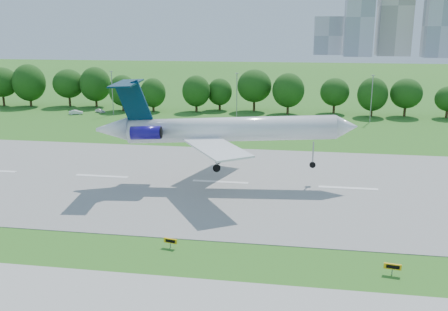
# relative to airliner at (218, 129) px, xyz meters

# --- Properties ---
(ground) EXTENTS (600.00, 600.00, 0.00)m
(ground) POSITION_rel_airliner_xyz_m (-19.71, -24.76, -8.82)
(ground) COLOR #28681B
(ground) RESTS_ON ground
(runway) EXTENTS (400.00, 45.00, 0.08)m
(runway) POSITION_rel_airliner_xyz_m (-19.71, 0.24, -8.78)
(runway) COLOR gray
(runway) RESTS_ON ground
(tree_line) EXTENTS (288.40, 8.40, 10.40)m
(tree_line) POSITION_rel_airliner_xyz_m (-19.71, 67.24, -2.63)
(tree_line) COLOR #382314
(tree_line) RESTS_ON ground
(light_poles) EXTENTS (175.90, 0.25, 12.19)m
(light_poles) POSITION_rel_airliner_xyz_m (-22.21, 57.24, -2.48)
(light_poles) COLOR gray
(light_poles) RESTS_ON ground
(skyline) EXTENTS (127.00, 52.00, 80.00)m
(skyline) POSITION_rel_airliner_xyz_m (80.45, 365.85, 21.64)
(skyline) COLOR #B2B2B7
(skyline) RESTS_ON ground
(airliner) EXTENTS (40.93, 29.64, 13.82)m
(airliner) POSITION_rel_airliner_xyz_m (0.00, 0.00, 0.00)
(airliner) COLOR white
(airliner) RESTS_ON ground
(taxi_sign_centre) EXTENTS (1.59, 0.50, 1.12)m
(taxi_sign_centre) POSITION_rel_airliner_xyz_m (-1.27, -24.65, -8.00)
(taxi_sign_centre) COLOR gray
(taxi_sign_centre) RESTS_ON ground
(taxi_sign_right) EXTENTS (1.73, 0.44, 1.21)m
(taxi_sign_right) POSITION_rel_airliner_xyz_m (22.42, -27.28, -7.93)
(taxi_sign_right) COLOR gray
(taxi_sign_right) RESTS_ON ground
(service_vehicle_a) EXTENTS (3.99, 2.74, 1.25)m
(service_vehicle_a) POSITION_rel_airliner_xyz_m (-50.44, 56.10, -8.20)
(service_vehicle_a) COLOR white
(service_vehicle_a) RESTS_ON ground
(service_vehicle_b) EXTENTS (3.57, 2.77, 1.14)m
(service_vehicle_b) POSITION_rel_airliner_xyz_m (-44.85, 60.06, -8.25)
(service_vehicle_b) COLOR white
(service_vehicle_b) RESTS_ON ground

